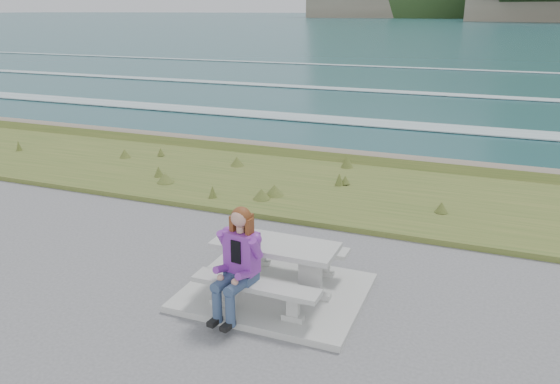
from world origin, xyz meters
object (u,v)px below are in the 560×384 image
Objects in this scene: bench_seaward at (292,249)px; seated_woman at (235,278)px; picnic_table at (275,253)px; bench_landward at (256,290)px.

seated_woman is at bearing -98.49° from bench_seaward.
bench_seaward is (0.00, 0.70, -0.23)m from picnic_table.
bench_seaward is 1.20× the size of seated_woman.
seated_woman reaches higher than picnic_table.
picnic_table is 0.87m from seated_woman.
bench_seaward is 1.57m from seated_woman.
bench_landward is at bearing -90.00° from bench_seaward.
bench_landward is 0.34m from seated_woman.
picnic_table reaches higher than bench_landward.
seated_woman is (-0.23, -0.14, 0.20)m from bench_landward.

